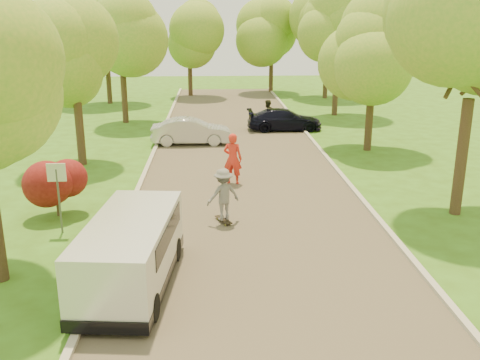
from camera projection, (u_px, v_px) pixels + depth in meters
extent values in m
plane|color=#395F16|center=(266.00, 292.00, 12.65)|extent=(100.00, 100.00, 0.00)
cube|color=#4C4438|center=(245.00, 189.00, 20.29)|extent=(8.00, 60.00, 0.01)
cube|color=#B2AD9E|center=(138.00, 189.00, 20.07)|extent=(0.18, 60.00, 0.12)
cube|color=#B2AD9E|center=(351.00, 186.00, 20.48)|extent=(0.18, 60.00, 0.12)
cylinder|color=#59595E|center=(59.00, 201.00, 15.89)|extent=(0.06, 0.06, 2.00)
cube|color=white|center=(56.00, 172.00, 15.63)|extent=(0.55, 0.04, 0.55)
cylinder|color=#382619|center=(58.00, 206.00, 17.49)|extent=(0.12, 0.12, 0.70)
sphere|color=#590F0F|center=(56.00, 184.00, 17.27)|extent=(1.70, 1.70, 1.70)
sphere|color=#5E9A2A|center=(1.00, 45.00, 11.67)|extent=(3.45, 3.45, 3.45)
cylinder|color=#382619|center=(80.00, 130.00, 23.31)|extent=(0.36, 0.36, 3.15)
sphere|color=#5E9A2A|center=(74.00, 63.00, 22.49)|extent=(4.20, 4.20, 4.20)
sphere|color=#5E9A2A|center=(88.00, 48.00, 22.34)|extent=(3.15, 3.15, 3.15)
cylinder|color=#382619|center=(124.00, 92.00, 32.79)|extent=(0.36, 0.36, 3.83)
sphere|color=#5E9A2A|center=(121.00, 35.00, 31.82)|extent=(4.80, 4.80, 4.80)
sphere|color=#5E9A2A|center=(132.00, 23.00, 31.65)|extent=(3.60, 3.60, 3.60)
cylinder|color=#382619|center=(461.00, 158.00, 17.21)|extent=(0.36, 0.36, 3.83)
sphere|color=#5E9A2A|center=(475.00, 49.00, 16.23)|extent=(5.00, 5.00, 5.00)
cylinder|color=#382619|center=(369.00, 116.00, 25.86)|extent=(0.36, 0.36, 3.38)
sphere|color=#5E9A2A|center=(374.00, 52.00, 24.99)|extent=(4.40, 4.40, 4.40)
sphere|color=#5E9A2A|center=(389.00, 38.00, 24.83)|extent=(3.30, 3.30, 3.30)
cylinder|color=#382619|center=(336.00, 85.00, 35.35)|extent=(0.36, 0.36, 4.05)
sphere|color=#5E9A2A|center=(339.00, 28.00, 34.31)|extent=(5.20, 5.20, 5.20)
sphere|color=#5E9A2A|center=(351.00, 16.00, 34.13)|extent=(3.90, 3.90, 3.90)
cylinder|color=#382619|center=(109.00, 80.00, 40.35)|extent=(0.36, 0.36, 3.60)
sphere|color=#5E9A2A|center=(105.00, 34.00, 39.39)|extent=(5.00, 5.00, 5.00)
sphere|color=#5E9A2A|center=(115.00, 24.00, 39.21)|extent=(3.75, 3.75, 3.75)
cylinder|color=#382619|center=(326.00, 74.00, 43.08)|extent=(0.36, 0.36, 3.83)
sphere|color=#5E9A2A|center=(328.00, 30.00, 42.09)|extent=(5.00, 5.00, 5.00)
sphere|color=#5E9A2A|center=(338.00, 20.00, 41.91)|extent=(3.75, 3.75, 3.75)
cylinder|color=#382619|center=(190.00, 75.00, 44.50)|extent=(0.36, 0.36, 3.38)
sphere|color=#5E9A2A|center=(189.00, 36.00, 43.60)|extent=(4.80, 4.80, 4.80)
sphere|color=#5E9A2A|center=(198.00, 27.00, 43.43)|extent=(3.60, 3.60, 3.60)
cylinder|color=#382619|center=(271.00, 71.00, 46.74)|extent=(0.36, 0.36, 3.60)
sphere|color=#5E9A2A|center=(272.00, 32.00, 45.78)|extent=(5.00, 5.00, 5.00)
sphere|color=#5E9A2A|center=(281.00, 23.00, 45.60)|extent=(3.75, 3.75, 3.75)
cube|color=silver|center=(131.00, 251.00, 12.67)|extent=(2.22, 4.65, 1.55)
cube|color=black|center=(132.00, 276.00, 12.86)|extent=(2.25, 4.75, 0.28)
cube|color=black|center=(132.00, 232.00, 12.78)|extent=(2.12, 3.35, 0.52)
cylinder|color=black|center=(79.00, 306.00, 11.45)|extent=(0.29, 0.64, 0.62)
cylinder|color=black|center=(152.00, 308.00, 11.38)|extent=(0.29, 0.64, 0.62)
cylinder|color=black|center=(116.00, 248.00, 14.32)|extent=(0.29, 0.64, 0.62)
cylinder|color=black|center=(175.00, 250.00, 14.25)|extent=(0.29, 0.64, 0.62)
imported|color=#B5B4BA|center=(191.00, 131.00, 27.42)|extent=(4.08, 1.45, 1.34)
imported|color=black|center=(284.00, 120.00, 30.86)|extent=(4.32, 1.81, 1.25)
cube|color=black|center=(223.00, 220.00, 16.96)|extent=(0.56, 0.88, 0.02)
cylinder|color=#BFCC4C|center=(222.00, 218.00, 17.26)|extent=(0.05, 0.07, 0.07)
cylinder|color=#BFCC4C|center=(217.00, 219.00, 17.20)|extent=(0.05, 0.07, 0.07)
cylinder|color=#BFCC4C|center=(230.00, 224.00, 16.75)|extent=(0.05, 0.07, 0.07)
cylinder|color=#BFCC4C|center=(225.00, 225.00, 16.68)|extent=(0.05, 0.07, 0.07)
imported|color=slate|center=(223.00, 194.00, 16.71)|extent=(1.23, 1.00, 1.67)
imported|color=red|center=(233.00, 159.00, 20.72)|extent=(0.84, 0.67, 2.01)
imported|color=#30321E|center=(267.00, 114.00, 31.13)|extent=(1.05, 1.04, 1.71)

